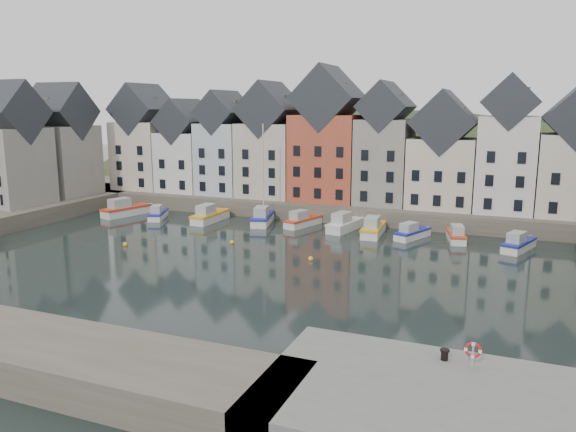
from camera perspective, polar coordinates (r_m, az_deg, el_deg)
The scene contains 19 objects.
ground at distance 51.53m, azimuth -5.90°, elevation -5.23°, with size 260.00×260.00×0.00m, color black.
far_quay at distance 78.38m, azimuth 4.39°, elevation 1.21°, with size 90.00×16.00×2.00m, color #524B3E.
near_quay at distance 27.19m, azimuth 17.18°, elevation -19.07°, with size 18.00×10.00×2.00m, color #60605E.
hillside at distance 107.30m, azimuth 8.52°, elevation -6.59°, with size 153.60×70.40×64.00m.
far_terrace at distance 74.58m, azimuth 6.37°, elevation 6.77°, with size 72.37×8.16×17.78m.
left_terrace at distance 82.56m, azimuth -24.14°, elevation 6.29°, with size 7.65×17.00×15.69m.
mooring_buoys at distance 57.86m, azimuth -6.94°, elevation -3.27°, with size 20.50×5.50×0.50m.
boat_a at distance 78.18m, azimuth -16.23°, elevation 0.61°, with size 3.92×7.25×2.66m.
boat_b at distance 74.95m, azimuth -13.08°, elevation 0.19°, with size 3.58×5.58×2.06m.
boat_c at distance 71.73m, azimuth -7.99°, elevation 0.01°, with size 2.22×6.72×2.56m.
boat_d at distance 69.83m, azimuth -2.61°, elevation -0.15°, with size 3.62×6.86×12.54m.
boat_e at distance 68.48m, azimuth 1.46°, elevation -0.50°, with size 3.38×6.08×2.23m.
boat_f at distance 66.41m, azimuth 5.77°, elevation -0.85°, with size 3.15×6.76×2.50m.
boat_g at distance 64.44m, azimuth 8.65°, elevation -1.29°, with size 2.46×6.60×2.48m.
boat_h at distance 63.63m, azimuth 12.45°, elevation -1.71°, with size 3.53×5.59×2.06m.
boat_i at distance 63.70m, azimuth 16.71°, elevation -1.90°, with size 2.77×5.60×2.06m.
boat_j at distance 61.66m, azimuth 22.35°, elevation -2.66°, with size 3.56×6.01×2.21m.
mooring_bollard at distance 29.80m, azimuth 15.62°, elevation -13.36°, with size 0.48×0.48×0.56m.
life_ring_post at distance 29.19m, azimuth 18.28°, elevation -12.86°, with size 0.80×0.17×1.30m.
Camera 1 is at (23.37, -43.59, 14.45)m, focal length 35.00 mm.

